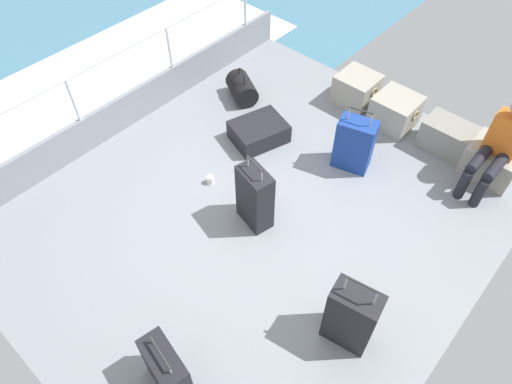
{
  "coord_description": "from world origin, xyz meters",
  "views": [
    {
      "loc": [
        2.03,
        -2.38,
        3.93
      ],
      "look_at": [
        -0.07,
        -0.04,
        0.25
      ],
      "focal_mm": 32.67,
      "sensor_mm": 36.0,
      "label": 1
    }
  ],
  "objects_px": {
    "suitcase_3": "(255,197)",
    "suitcase_4": "(167,371)",
    "cargo_crate_2": "(448,137)",
    "suitcase_2": "(351,317)",
    "cargo_crate_3": "(493,161)",
    "paper_cup": "(210,180)",
    "cargo_crate_0": "(357,89)",
    "duffel_bag": "(242,88)",
    "suitcase_0": "(354,144)",
    "passenger_seated": "(499,145)",
    "cargo_crate_1": "(395,111)",
    "suitcase_1": "(259,132)"
  },
  "relations": [
    {
      "from": "suitcase_3",
      "to": "suitcase_4",
      "type": "distance_m",
      "value": 1.82
    },
    {
      "from": "cargo_crate_2",
      "to": "suitcase_2",
      "type": "height_order",
      "value": "suitcase_2"
    },
    {
      "from": "cargo_crate_2",
      "to": "cargo_crate_3",
      "type": "xyz_separation_m",
      "value": [
        0.56,
        -0.03,
        0.0
      ]
    },
    {
      "from": "suitcase_2",
      "to": "suitcase_3",
      "type": "relative_size",
      "value": 1.04
    },
    {
      "from": "suitcase_2",
      "to": "paper_cup",
      "type": "xyz_separation_m",
      "value": [
        -2.16,
        0.47,
        -0.3
      ]
    },
    {
      "from": "cargo_crate_0",
      "to": "duffel_bag",
      "type": "xyz_separation_m",
      "value": [
        -1.17,
        -0.94,
        -0.05
      ]
    },
    {
      "from": "cargo_crate_0",
      "to": "cargo_crate_2",
      "type": "xyz_separation_m",
      "value": [
        1.31,
        -0.03,
        -0.02
      ]
    },
    {
      "from": "suitcase_2",
      "to": "duffel_bag",
      "type": "xyz_separation_m",
      "value": [
        -2.94,
        1.83,
        -0.19
      ]
    },
    {
      "from": "cargo_crate_0",
      "to": "suitcase_3",
      "type": "relative_size",
      "value": 0.61
    },
    {
      "from": "suitcase_3",
      "to": "cargo_crate_0",
      "type": "bearing_deg",
      "value": 97.93
    },
    {
      "from": "cargo_crate_2",
      "to": "suitcase_0",
      "type": "height_order",
      "value": "suitcase_0"
    },
    {
      "from": "suitcase_4",
      "to": "duffel_bag",
      "type": "height_order",
      "value": "suitcase_4"
    },
    {
      "from": "passenger_seated",
      "to": "paper_cup",
      "type": "distance_m",
      "value": 3.1
    },
    {
      "from": "cargo_crate_0",
      "to": "passenger_seated",
      "type": "height_order",
      "value": "passenger_seated"
    },
    {
      "from": "cargo_crate_1",
      "to": "duffel_bag",
      "type": "bearing_deg",
      "value": -153.43
    },
    {
      "from": "cargo_crate_1",
      "to": "paper_cup",
      "type": "bearing_deg",
      "value": -113.96
    },
    {
      "from": "cargo_crate_2",
      "to": "cargo_crate_3",
      "type": "height_order",
      "value": "cargo_crate_3"
    },
    {
      "from": "cargo_crate_1",
      "to": "suitcase_4",
      "type": "bearing_deg",
      "value": -85.11
    },
    {
      "from": "suitcase_0",
      "to": "duffel_bag",
      "type": "xyz_separation_m",
      "value": [
        -1.79,
        0.07,
        -0.16
      ]
    },
    {
      "from": "suitcase_1",
      "to": "suitcase_4",
      "type": "relative_size",
      "value": 1.15
    },
    {
      "from": "cargo_crate_2",
      "to": "suitcase_0",
      "type": "bearing_deg",
      "value": -125.33
    },
    {
      "from": "cargo_crate_0",
      "to": "cargo_crate_3",
      "type": "height_order",
      "value": "cargo_crate_0"
    },
    {
      "from": "suitcase_0",
      "to": "duffel_bag",
      "type": "bearing_deg",
      "value": 177.88
    },
    {
      "from": "cargo_crate_1",
      "to": "suitcase_2",
      "type": "height_order",
      "value": "suitcase_2"
    },
    {
      "from": "cargo_crate_0",
      "to": "duffel_bag",
      "type": "bearing_deg",
      "value": -141.25
    },
    {
      "from": "suitcase_2",
      "to": "suitcase_3",
      "type": "xyz_separation_m",
      "value": [
        -1.45,
        0.42,
        0.01
      ]
    },
    {
      "from": "suitcase_3",
      "to": "suitcase_1",
      "type": "bearing_deg",
      "value": 129.75
    },
    {
      "from": "passenger_seated",
      "to": "suitcase_4",
      "type": "distance_m",
      "value": 3.94
    },
    {
      "from": "passenger_seated",
      "to": "duffel_bag",
      "type": "height_order",
      "value": "passenger_seated"
    },
    {
      "from": "cargo_crate_2",
      "to": "suitcase_1",
      "type": "relative_size",
      "value": 0.84
    },
    {
      "from": "cargo_crate_2",
      "to": "suitcase_1",
      "type": "bearing_deg",
      "value": -142.46
    },
    {
      "from": "cargo_crate_1",
      "to": "cargo_crate_0",
      "type": "bearing_deg",
      "value": 175.21
    },
    {
      "from": "suitcase_3",
      "to": "cargo_crate_2",
      "type": "bearing_deg",
      "value": 67.03
    },
    {
      "from": "suitcase_2",
      "to": "paper_cup",
      "type": "relative_size",
      "value": 8.91
    },
    {
      "from": "suitcase_3",
      "to": "suitcase_4",
      "type": "relative_size",
      "value": 1.31
    },
    {
      "from": "suitcase_1",
      "to": "duffel_bag",
      "type": "height_order",
      "value": "duffel_bag"
    },
    {
      "from": "suitcase_0",
      "to": "duffel_bag",
      "type": "relative_size",
      "value": 1.46
    },
    {
      "from": "cargo_crate_0",
      "to": "passenger_seated",
      "type": "relative_size",
      "value": 0.49
    },
    {
      "from": "cargo_crate_1",
      "to": "suitcase_4",
      "type": "distance_m",
      "value": 4.02
    },
    {
      "from": "suitcase_3",
      "to": "suitcase_2",
      "type": "bearing_deg",
      "value": -16.11
    },
    {
      "from": "cargo_crate_0",
      "to": "suitcase_3",
      "type": "bearing_deg",
      "value": -82.07
    },
    {
      "from": "cargo_crate_0",
      "to": "cargo_crate_3",
      "type": "xyz_separation_m",
      "value": [
        1.87,
        -0.06,
        -0.02
      ]
    },
    {
      "from": "cargo_crate_0",
      "to": "suitcase_2",
      "type": "bearing_deg",
      "value": -57.34
    },
    {
      "from": "cargo_crate_3",
      "to": "suitcase_2",
      "type": "distance_m",
      "value": 2.71
    },
    {
      "from": "cargo_crate_3",
      "to": "passenger_seated",
      "type": "xyz_separation_m",
      "value": [
        0.0,
        -0.18,
        0.37
      ]
    },
    {
      "from": "suitcase_1",
      "to": "cargo_crate_1",
      "type": "bearing_deg",
      "value": 51.4
    },
    {
      "from": "cargo_crate_2",
      "to": "paper_cup",
      "type": "distance_m",
      "value": 2.84
    },
    {
      "from": "suitcase_4",
      "to": "paper_cup",
      "type": "distance_m",
      "value": 2.23
    },
    {
      "from": "passenger_seated",
      "to": "suitcase_1",
      "type": "height_order",
      "value": "passenger_seated"
    },
    {
      "from": "cargo_crate_2",
      "to": "suitcase_4",
      "type": "bearing_deg",
      "value": -95.11
    }
  ]
}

